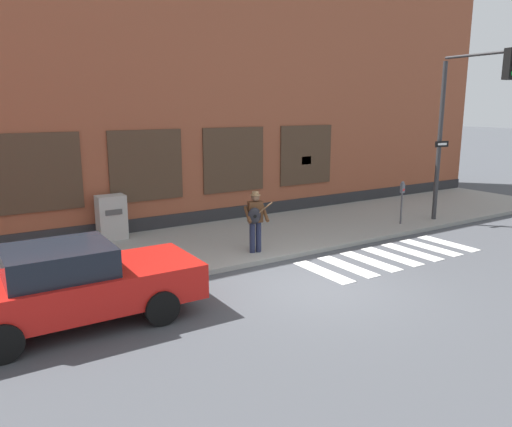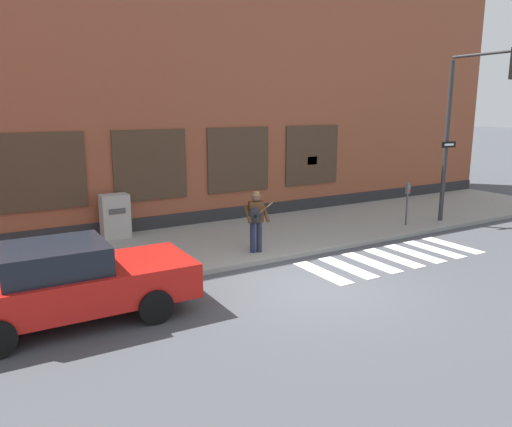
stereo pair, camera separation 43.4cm
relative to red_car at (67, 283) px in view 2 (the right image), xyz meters
The scene contains 9 objects.
ground_plane 5.30m from the red_car, 10.42° to the right, with size 160.00×160.00×0.00m, color #424449.
sidewalk 6.19m from the red_car, 32.99° to the left, with size 28.00×4.55×0.13m.
building_backdrop 9.95m from the red_car, 55.91° to the left, with size 28.00×4.06×9.12m.
crosswalk 8.27m from the red_car, ahead, with size 5.20×1.90×0.01m.
red_car is the anchor object (origin of this frame).
busker 5.41m from the red_car, 18.66° to the left, with size 0.72×0.64×1.66m.
traffic_light 12.85m from the red_car, ahead, with size 0.66×2.67×5.47m.
parking_meter 11.15m from the red_car, ahead, with size 0.13×0.11×1.44m.
utility_box 5.66m from the red_car, 66.04° to the left, with size 0.81×0.55×1.31m.
Camera 2 is at (-6.60, -8.42, 4.00)m, focal length 35.00 mm.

